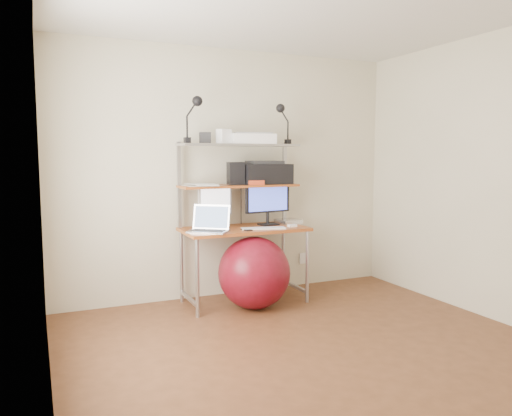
# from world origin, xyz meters

# --- Properties ---
(room) EXTENTS (3.60, 3.60, 3.60)m
(room) POSITION_xyz_m (0.00, 0.00, 1.25)
(room) COLOR brown
(room) RESTS_ON ground
(computer_desk) EXTENTS (1.20, 0.60, 1.57)m
(computer_desk) POSITION_xyz_m (0.00, 1.50, 0.96)
(computer_desk) COLOR #A65820
(computer_desk) RESTS_ON ground
(desktop) EXTENTS (1.20, 0.60, 0.00)m
(desktop) POSITION_xyz_m (0.00, 1.44, 0.74)
(desktop) COLOR #A65820
(desktop) RESTS_ON computer_desk
(mid_shelf) EXTENTS (1.18, 0.34, 0.00)m
(mid_shelf) POSITION_xyz_m (0.00, 1.57, 1.15)
(mid_shelf) COLOR #A65820
(mid_shelf) RESTS_ON computer_desk
(top_shelf) EXTENTS (1.18, 0.34, 0.00)m
(top_shelf) POSITION_xyz_m (0.00, 1.57, 1.55)
(top_shelf) COLOR #ADACB1
(top_shelf) RESTS_ON computer_desk
(floor) EXTENTS (3.60, 3.60, 0.00)m
(floor) POSITION_xyz_m (0.00, 0.00, 0.00)
(floor) COLOR brown
(floor) RESTS_ON ground
(wall_outlet) EXTENTS (0.08, 0.01, 0.12)m
(wall_outlet) POSITION_xyz_m (0.85, 1.79, 0.30)
(wall_outlet) COLOR white
(wall_outlet) RESTS_ON room
(monitor_silver) EXTENTS (0.39, 0.19, 0.44)m
(monitor_silver) POSITION_xyz_m (-0.25, 1.56, 0.97)
(monitor_silver) COLOR #B0AFB4
(monitor_silver) RESTS_ON desktop
(monitor_black) EXTENTS (0.50, 0.16, 0.50)m
(monitor_black) POSITION_xyz_m (0.30, 1.53, 0.99)
(monitor_black) COLOR black
(monitor_black) RESTS_ON desktop
(laptop) EXTENTS (0.45, 0.43, 0.31)m
(laptop) POSITION_xyz_m (-0.38, 1.35, 0.79)
(laptop) COLOR silver
(laptop) RESTS_ON desktop
(keyboard) EXTENTS (0.44, 0.21, 0.01)m
(keyboard) POSITION_xyz_m (0.14, 1.29, 0.75)
(keyboard) COLOR white
(keyboard) RESTS_ON desktop
(mouse) EXTENTS (0.08, 0.05, 0.02)m
(mouse) POSITION_xyz_m (0.46, 1.31, 0.75)
(mouse) COLOR white
(mouse) RESTS_ON desktop
(mac_mini) EXTENTS (0.24, 0.24, 0.04)m
(mac_mini) POSITION_xyz_m (0.54, 1.55, 0.76)
(mac_mini) COLOR silver
(mac_mini) RESTS_ON desktop
(phone) EXTENTS (0.08, 0.13, 0.01)m
(phone) POSITION_xyz_m (-0.04, 1.28, 0.74)
(phone) COLOR black
(phone) RESTS_ON desktop
(printer) EXTENTS (0.50, 0.34, 0.23)m
(printer) POSITION_xyz_m (0.30, 1.61, 1.26)
(printer) COLOR black
(printer) RESTS_ON mid_shelf
(nas_cube) EXTENTS (0.17, 0.17, 0.22)m
(nas_cube) POSITION_xyz_m (-0.03, 1.59, 1.26)
(nas_cube) COLOR black
(nas_cube) RESTS_ON mid_shelf
(red_box) EXTENTS (0.18, 0.13, 0.04)m
(red_box) POSITION_xyz_m (0.14, 1.49, 1.17)
(red_box) COLOR #C5401F
(red_box) RESTS_ON mid_shelf
(scanner) EXTENTS (0.47, 0.34, 0.11)m
(scanner) POSITION_xyz_m (0.13, 1.55, 1.60)
(scanner) COLOR white
(scanner) RESTS_ON top_shelf
(box_white) EXTENTS (0.14, 0.13, 0.14)m
(box_white) POSITION_xyz_m (-0.17, 1.54, 1.62)
(box_white) COLOR white
(box_white) RESTS_ON top_shelf
(box_grey) EXTENTS (0.13, 0.13, 0.11)m
(box_grey) POSITION_xyz_m (-0.34, 1.58, 1.60)
(box_grey) COLOR #2B2B2D
(box_grey) RESTS_ON top_shelf
(clip_lamp_left) EXTENTS (0.17, 0.10, 0.43)m
(clip_lamp_left) POSITION_xyz_m (-0.46, 1.49, 1.87)
(clip_lamp_left) COLOR black
(clip_lamp_left) RESTS_ON top_shelf
(clip_lamp_right) EXTENTS (0.16, 0.09, 0.40)m
(clip_lamp_right) POSITION_xyz_m (0.45, 1.53, 1.84)
(clip_lamp_right) COLOR black
(clip_lamp_right) RESTS_ON top_shelf
(exercise_ball) EXTENTS (0.68, 0.68, 0.68)m
(exercise_ball) POSITION_xyz_m (0.01, 1.22, 0.34)
(exercise_ball) COLOR maroon
(exercise_ball) RESTS_ON floor
(paper_stack) EXTENTS (0.35, 0.38, 0.02)m
(paper_stack) POSITION_xyz_m (-0.38, 1.56, 1.16)
(paper_stack) COLOR white
(paper_stack) RESTS_ON mid_shelf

